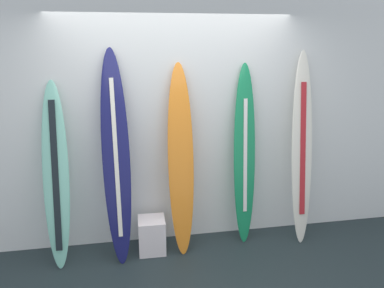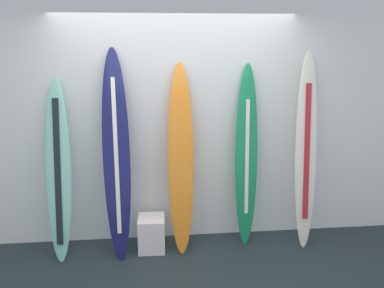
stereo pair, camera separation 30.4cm
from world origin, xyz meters
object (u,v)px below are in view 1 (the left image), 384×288
Objects in this scene: surfboard_sunset at (181,162)px; surfboard_ivory at (302,149)px; surfboard_seafoam at (56,176)px; surfboard_emerald at (244,156)px; display_block_left at (152,235)px; surfboard_navy at (116,158)px.

surfboard_ivory is (1.36, -0.00, 0.07)m from surfboard_sunset.
surfboard_ivory reaches higher than surfboard_seafoam.
surfboard_emerald is 5.26× the size of display_block_left.
surfboard_navy is (0.60, -0.01, 0.15)m from surfboard_seafoam.
surfboard_ivory is (2.03, 0.02, -0.02)m from surfboard_navy.
surfboard_ivory is at bearing -0.17° from surfboard_sunset.
surfboard_seafoam is 0.62m from surfboard_navy.
surfboard_sunset is (1.26, 0.01, 0.06)m from surfboard_seafoam.
surfboard_navy reaches higher than surfboard_sunset.
display_block_left is (-1.69, -0.03, -0.88)m from surfboard_ivory.
surfboard_sunset is 0.95× the size of surfboard_ivory.
surfboard_seafoam is at bearing -179.35° from surfboard_sunset.
surfboard_emerald is at bearing 3.95° from surfboard_navy.
surfboard_ivory is 5.59× the size of display_block_left.
surfboard_navy is at bearing -179.36° from surfboard_ivory.
surfboard_emerald reaches higher than display_block_left.
surfboard_navy is 0.67m from surfboard_sunset.
surfboard_navy reaches higher than surfboard_seafoam.
surfboard_seafoam is 0.92× the size of surfboard_sunset.
surfboard_ivory reaches higher than display_block_left.
surfboard_sunset is 1.36m from surfboard_ivory.
surfboard_navy is 5.69× the size of display_block_left.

